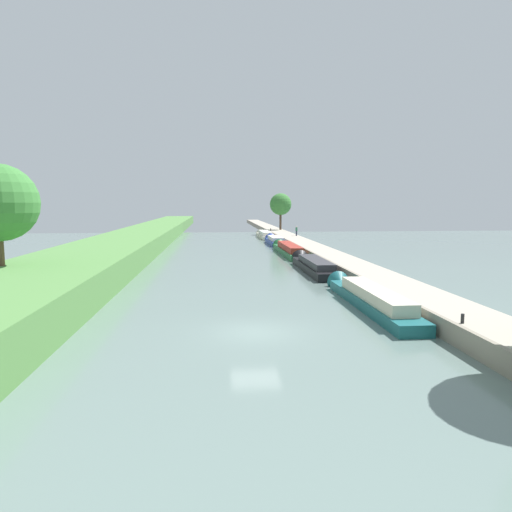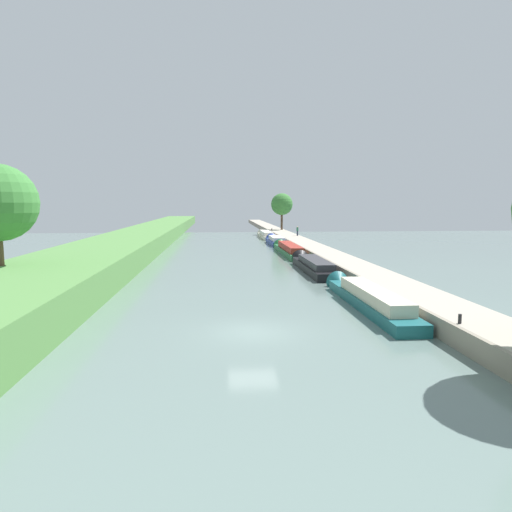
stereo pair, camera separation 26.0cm
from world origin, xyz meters
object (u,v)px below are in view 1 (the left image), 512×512
object	(u,v)px
narrowboat_cream	(264,235)
mooring_bollard_far	(271,229)
narrowboat_teal	(368,297)
narrowboat_blue	(275,241)
narrowboat_black	(312,265)
person_walking	(296,231)
narrowboat_green	(288,249)
mooring_bollard_near	(463,319)

from	to	relation	value
narrowboat_cream	mooring_bollard_far	world-z (taller)	mooring_bollard_far
mooring_bollard_far	narrowboat_teal	bearing A→B (deg)	-91.54
narrowboat_blue	narrowboat_cream	distance (m)	13.72
narrowboat_black	person_walking	world-z (taller)	person_walking
narrowboat_black	narrowboat_green	size ratio (longest dim) A/B	0.81
narrowboat_blue	narrowboat_black	bearing A→B (deg)	-90.23
narrowboat_black	narrowboat_cream	bearing A→B (deg)	90.05
mooring_bollard_near	narrowboat_blue	bearing A→B (deg)	92.01
narrowboat_green	narrowboat_blue	xyz separation A→B (m)	(0.13, 14.17, -0.04)
narrowboat_cream	mooring_bollard_far	xyz separation A→B (m)	(1.99, 6.09, 0.68)
narrowboat_black	mooring_bollard_far	xyz separation A→B (m)	(1.95, 48.63, 0.68)
narrowboat_blue	person_walking	bearing A→B (deg)	44.89
person_walking	mooring_bollard_far	world-z (taller)	person_walking
mooring_bollard_near	narrowboat_green	bearing A→B (deg)	92.96
narrowboat_cream	mooring_bollard_far	bearing A→B (deg)	71.92
narrowboat_cream	narrowboat_green	bearing A→B (deg)	-89.96
narrowboat_green	narrowboat_cream	size ratio (longest dim) A/B	1.22
mooring_bollard_near	mooring_bollard_far	size ratio (longest dim) A/B	1.00
mooring_bollard_near	narrowboat_black	bearing A→B (deg)	94.76
narrowboat_black	narrowboat_green	xyz separation A→B (m)	(-0.02, 14.66, 0.04)
narrowboat_green	mooring_bollard_far	distance (m)	34.03
narrowboat_blue	person_walking	distance (m)	6.35
narrowboat_cream	person_walking	size ratio (longest dim) A/B	8.22
narrowboat_black	mooring_bollard_near	xyz separation A→B (m)	(1.95, -23.46, 0.68)
narrowboat_green	narrowboat_cream	xyz separation A→B (m)	(-0.02, 27.88, -0.04)
narrowboat_teal	narrowboat_green	world-z (taller)	narrowboat_green
narrowboat_teal	narrowboat_black	size ratio (longest dim) A/B	1.05
narrowboat_blue	mooring_bollard_near	xyz separation A→B (m)	(1.83, -52.29, 0.69)
narrowboat_black	narrowboat_green	distance (m)	14.66
narrowboat_teal	narrowboat_blue	size ratio (longest dim) A/B	1.31
narrowboat_green	mooring_bollard_far	world-z (taller)	mooring_bollard_far
narrowboat_cream	person_walking	xyz separation A→B (m)	(4.55, -9.34, 1.33)
narrowboat_black	person_walking	distance (m)	33.54
narrowboat_green	narrowboat_blue	bearing A→B (deg)	89.46
narrowboat_teal	narrowboat_green	distance (m)	30.11
narrowboat_teal	mooring_bollard_far	xyz separation A→B (m)	(1.72, 64.08, 0.66)
narrowboat_teal	narrowboat_green	bearing A→B (deg)	90.47
mooring_bollard_far	mooring_bollard_near	bearing A→B (deg)	-90.00
mooring_bollard_far	narrowboat_green	bearing A→B (deg)	-93.32
narrowboat_black	person_walking	xyz separation A→B (m)	(4.51, 33.21, 1.33)
narrowboat_teal	mooring_bollard_far	size ratio (longest dim) A/B	31.42
narrowboat_teal	narrowboat_blue	distance (m)	44.28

